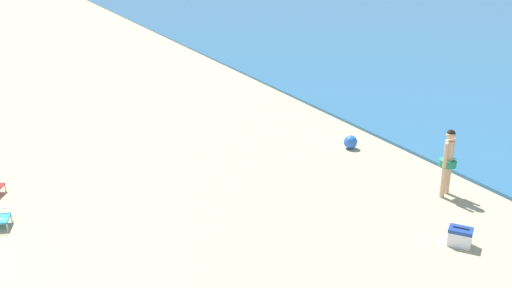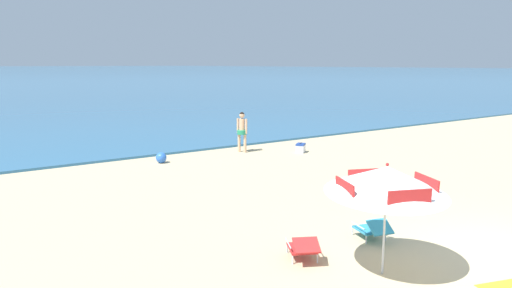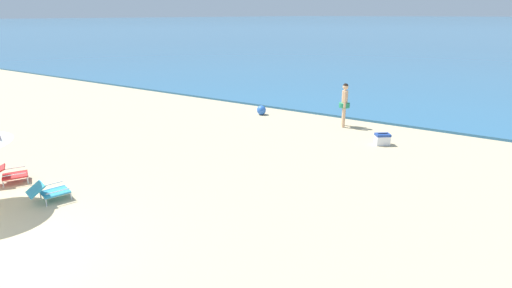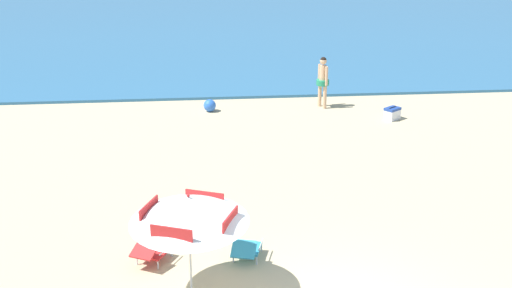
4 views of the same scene
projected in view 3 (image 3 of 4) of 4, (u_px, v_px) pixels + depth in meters
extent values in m
cube|color=teal|center=(55.00, 192.00, 9.88)|extent=(0.66, 0.72, 0.04)
cube|color=teal|center=(35.00, 189.00, 9.55)|extent=(0.58, 0.49, 0.26)
cylinder|color=silver|center=(65.00, 190.00, 10.26)|extent=(0.03, 0.03, 0.18)
cylinder|color=silver|center=(71.00, 196.00, 9.91)|extent=(0.03, 0.03, 0.18)
cylinder|color=silver|center=(41.00, 196.00, 9.91)|extent=(0.03, 0.03, 0.18)
cylinder|color=silver|center=(46.00, 203.00, 9.56)|extent=(0.03, 0.03, 0.18)
cylinder|color=silver|center=(51.00, 184.00, 10.04)|extent=(0.17, 0.53, 0.02)
cylinder|color=silver|center=(58.00, 191.00, 9.64)|extent=(0.17, 0.53, 0.02)
cube|color=red|center=(15.00, 175.00, 10.89)|extent=(0.74, 0.77, 0.04)
cylinder|color=silver|center=(28.00, 174.00, 11.26)|extent=(0.03, 0.03, 0.18)
cylinder|color=silver|center=(28.00, 180.00, 10.86)|extent=(0.03, 0.03, 0.18)
cylinder|color=silver|center=(4.00, 178.00, 11.00)|extent=(0.03, 0.03, 0.18)
cylinder|color=silver|center=(3.00, 184.00, 10.59)|extent=(0.03, 0.03, 0.18)
cylinder|color=silver|center=(14.00, 168.00, 11.09)|extent=(0.27, 0.49, 0.02)
cylinder|color=silver|center=(14.00, 175.00, 10.62)|extent=(0.27, 0.49, 0.02)
cylinder|color=#D8A87F|center=(344.00, 117.00, 16.11)|extent=(0.13, 0.13, 0.86)
cylinder|color=#D8A87F|center=(343.00, 115.00, 16.40)|extent=(0.13, 0.13, 0.86)
cylinder|color=#23845B|center=(344.00, 105.00, 16.12)|extent=(0.43, 0.43, 0.18)
cylinder|color=#D8A87F|center=(345.00, 98.00, 16.03)|extent=(0.24, 0.24, 0.61)
cylinder|color=#D8A87F|center=(345.00, 100.00, 15.83)|extent=(0.09, 0.09, 0.65)
cylinder|color=#D8A87F|center=(345.00, 98.00, 16.24)|extent=(0.09, 0.09, 0.65)
sphere|color=#D8A87F|center=(346.00, 87.00, 15.89)|extent=(0.23, 0.23, 0.23)
sphere|color=black|center=(346.00, 86.00, 15.88)|extent=(0.22, 0.22, 0.22)
cube|color=white|center=(382.00, 140.00, 14.05)|extent=(0.59, 0.56, 0.32)
cube|color=navy|center=(383.00, 135.00, 13.99)|extent=(0.61, 0.58, 0.08)
cylinder|color=black|center=(383.00, 133.00, 13.97)|extent=(0.28, 0.22, 0.02)
sphere|color=blue|center=(261.00, 110.00, 18.23)|extent=(0.42, 0.42, 0.42)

